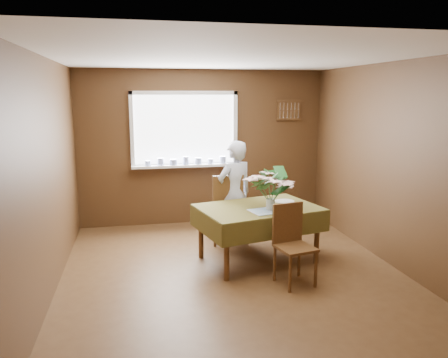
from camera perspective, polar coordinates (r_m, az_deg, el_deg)
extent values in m
plane|color=#4C311A|center=(5.33, 1.22, -12.29)|extent=(4.50, 4.50, 0.00)
plane|color=white|center=(4.91, 1.34, 15.61)|extent=(4.50, 4.50, 0.00)
plane|color=brown|center=(7.15, -2.75, 4.12)|extent=(4.00, 0.00, 4.00)
plane|color=brown|center=(2.88, 11.38, -6.51)|extent=(4.00, 0.00, 4.00)
plane|color=brown|center=(4.93, -22.03, 0.20)|extent=(0.00, 4.50, 4.50)
plane|color=brown|center=(5.75, 21.12, 1.70)|extent=(0.00, 4.50, 4.50)
cube|color=white|center=(7.07, -5.17, 6.44)|extent=(1.60, 0.01, 1.10)
cube|color=white|center=(7.03, -5.24, 11.15)|extent=(1.72, 0.06, 0.06)
cube|color=white|center=(7.12, -5.08, 1.78)|extent=(1.72, 0.06, 0.06)
cube|color=white|center=(7.01, -11.95, 6.22)|extent=(0.06, 0.06, 1.22)
cube|color=white|center=(7.20, 1.47, 6.56)|extent=(0.06, 0.06, 1.22)
cube|color=white|center=(7.05, -5.01, 1.77)|extent=(1.72, 0.20, 0.04)
cylinder|color=white|center=(6.98, -9.93, 2.05)|extent=(0.09, 0.09, 0.08)
cylinder|color=white|center=(6.99, -8.28, 2.26)|extent=(0.11, 0.11, 0.12)
cylinder|color=white|center=(7.00, -6.64, 2.22)|extent=(0.12, 0.12, 0.09)
cylinder|color=white|center=(7.02, -5.01, 2.42)|extent=(0.10, 0.10, 0.13)
cylinder|color=white|center=(7.05, -3.38, 2.38)|extent=(0.11, 0.11, 0.10)
cylinder|color=white|center=(7.08, -1.77, 2.34)|extent=(0.09, 0.09, 0.08)
cylinder|color=white|center=(7.12, -0.17, 2.53)|extent=(0.11, 0.11, 0.12)
cube|color=brown|center=(7.45, 8.47, 8.91)|extent=(0.40, 0.03, 0.30)
cube|color=brown|center=(7.43, 8.54, 10.06)|extent=(0.44, 0.04, 0.03)
cube|color=brown|center=(7.44, 8.47, 7.75)|extent=(0.44, 0.04, 0.03)
cylinder|color=brown|center=(5.04, 0.35, -9.63)|extent=(0.07, 0.07, 0.66)
cylinder|color=brown|center=(5.65, 12.02, -7.55)|extent=(0.07, 0.07, 0.66)
cylinder|color=brown|center=(5.72, -3.02, -7.10)|extent=(0.07, 0.07, 0.66)
cylinder|color=brown|center=(6.27, 7.72, -5.56)|extent=(0.07, 0.07, 0.66)
cube|color=brown|center=(5.54, 4.51, -3.94)|extent=(1.58, 1.23, 0.04)
cube|color=#433D18|center=(5.53, 4.51, -3.70)|extent=(1.65, 1.30, 0.01)
cube|color=#433D18|center=(5.16, 7.19, -6.40)|extent=(1.42, 0.34, 0.26)
cube|color=#433D18|center=(5.99, 2.17, -3.87)|extent=(1.42, 0.34, 0.26)
cube|color=#433D18|center=(5.26, -2.50, -5.98)|extent=(0.24, 0.97, 0.26)
cube|color=#433D18|center=(5.95, 10.65, -4.16)|extent=(0.24, 0.97, 0.26)
cube|color=#48A9CC|center=(5.33, 5.74, -4.17)|extent=(0.48, 0.40, 0.01)
cylinder|color=brown|center=(6.57, 1.32, -5.56)|extent=(0.04, 0.04, 0.47)
cylinder|color=brown|center=(6.49, -1.88, -5.77)|extent=(0.04, 0.04, 0.47)
cylinder|color=brown|center=(6.23, 2.19, -6.50)|extent=(0.04, 0.04, 0.47)
cylinder|color=brown|center=(6.14, -1.19, -6.75)|extent=(0.04, 0.04, 0.47)
cube|color=brown|center=(6.29, 0.11, -3.97)|extent=(0.45, 0.45, 0.03)
cube|color=brown|center=(6.03, 0.55, -1.94)|extent=(0.44, 0.04, 0.52)
cylinder|color=brown|center=(4.84, 8.63, -12.22)|extent=(0.04, 0.04, 0.41)
cylinder|color=brown|center=(5.02, 11.89, -11.50)|extent=(0.04, 0.04, 0.41)
cylinder|color=brown|center=(5.10, 6.63, -10.93)|extent=(0.04, 0.04, 0.41)
cylinder|color=brown|center=(5.27, 9.78, -10.31)|extent=(0.04, 0.04, 0.41)
cube|color=brown|center=(4.98, 9.31, -8.87)|extent=(0.46, 0.46, 0.03)
cube|color=brown|center=(5.04, 8.30, -5.65)|extent=(0.38, 0.11, 0.46)
imported|color=white|center=(6.10, 1.43, -1.92)|extent=(0.63, 0.53, 1.48)
cylinder|color=white|center=(5.38, 6.11, -3.32)|extent=(0.11, 0.11, 0.14)
cylinder|color=#33662D|center=(5.35, 6.13, -2.18)|extent=(0.07, 0.07, 0.10)
cylinder|color=white|center=(5.80, 7.93, -2.93)|extent=(0.26, 0.26, 0.01)
cube|color=silver|center=(5.39, 7.10, -3.96)|extent=(0.13, 0.20, 0.00)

